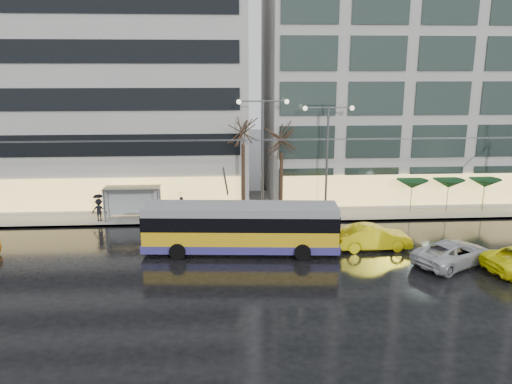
{
  "coord_description": "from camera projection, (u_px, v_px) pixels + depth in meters",
  "views": [
    {
      "loc": [
        -0.96,
        -26.91,
        11.36
      ],
      "look_at": [
        1.11,
        5.0,
        3.48
      ],
      "focal_mm": 35.0,
      "sensor_mm": 36.0,
      "label": 1
    }
  ],
  "objects": [
    {
      "name": "pedestrian_c",
      "position": [
        99.0,
        207.0,
        37.68
      ],
      "size": [
        1.11,
        0.82,
        2.11
      ],
      "color": "black",
      "rests_on": "sidewalk"
    },
    {
      "name": "parasol_a",
      "position": [
        412.0,
        184.0,
        39.8
      ],
      "size": [
        2.5,
        2.5,
        2.65
      ],
      "color": "#595B60",
      "rests_on": "sidewalk"
    },
    {
      "name": "pedestrian_b",
      "position": [
        150.0,
        203.0,
        39.5
      ],
      "size": [
        0.9,
        0.71,
        1.82
      ],
      "color": "black",
      "rests_on": "sidewalk"
    },
    {
      "name": "tree_b",
      "position": [
        282.0,
        136.0,
        38.39
      ],
      "size": [
        3.2,
        3.2,
        7.7
      ],
      "color": "black",
      "rests_on": "sidewalk"
    },
    {
      "name": "taxi_b",
      "position": [
        373.0,
        237.0,
        32.25
      ],
      "size": [
        4.87,
        1.85,
        1.59
      ],
      "primitive_type": "imported",
      "rotation": [
        0.0,
        0.0,
        1.61
      ],
      "color": "yellow",
      "rests_on": "ground"
    },
    {
      "name": "pedestrian_a",
      "position": [
        181.0,
        201.0,
        38.03
      ],
      "size": [
        1.03,
        1.04,
        2.19
      ],
      "color": "black",
      "rests_on": "sidewalk"
    },
    {
      "name": "bus_shelter",
      "position": [
        128.0,
        195.0,
        38.21
      ],
      "size": [
        4.2,
        1.6,
        2.51
      ],
      "color": "#595B60",
      "rests_on": "sidewalk"
    },
    {
      "name": "trolleybus",
      "position": [
        241.0,
        229.0,
        31.47
      ],
      "size": [
        12.36,
        5.19,
        5.66
      ],
      "color": "yellow",
      "rests_on": "ground"
    },
    {
      "name": "street_lamp_near",
      "position": [
        263.0,
        142.0,
        38.0
      ],
      "size": [
        3.96,
        0.36,
        9.03
      ],
      "color": "#595B60",
      "rests_on": "sidewalk"
    },
    {
      "name": "catenary",
      "position": [
        252.0,
        172.0,
        35.58
      ],
      "size": [
        42.24,
        5.12,
        7.0
      ],
      "color": "#595B60",
      "rests_on": "ground"
    },
    {
      "name": "sidewalk",
      "position": [
        260.0,
        205.0,
        42.52
      ],
      "size": [
        80.0,
        10.0,
        0.15
      ],
      "primitive_type": "cube",
      "color": "gray",
      "rests_on": "ground"
    },
    {
      "name": "building_right",
      "position": [
        442.0,
        55.0,
        45.42
      ],
      "size": [
        32.0,
        14.0,
        25.0
      ],
      "primitive_type": "cube",
      "color": "#A9A7A2",
      "rests_on": "sidewalk"
    },
    {
      "name": "parasol_b",
      "position": [
        449.0,
        184.0,
        39.99
      ],
      "size": [
        2.5,
        2.5,
        2.65
      ],
      "color": "#595B60",
      "rests_on": "sidewalk"
    },
    {
      "name": "street_lamp_far",
      "position": [
        327.0,
        145.0,
        38.38
      ],
      "size": [
        3.96,
        0.36,
        8.53
      ],
      "color": "#595B60",
      "rests_on": "sidewalk"
    },
    {
      "name": "sedan_silver",
      "position": [
        453.0,
        253.0,
        29.64
      ],
      "size": [
        5.88,
        4.73,
        1.49
      ],
      "primitive_type": "imported",
      "rotation": [
        0.0,
        0.0,
        2.07
      ],
      "color": "silver",
      "rests_on": "ground"
    },
    {
      "name": "kerb",
      "position": [
        264.0,
        223.0,
        37.72
      ],
      "size": [
        80.0,
        0.1,
        0.15
      ],
      "primitive_type": "cube",
      "color": "slate",
      "rests_on": "ground"
    },
    {
      "name": "tree_a",
      "position": [
        243.0,
        127.0,
        37.84
      ],
      "size": [
        3.2,
        3.2,
        8.4
      ],
      "color": "black",
      "rests_on": "sidewalk"
    },
    {
      "name": "building_left",
      "position": [
        51.0,
        72.0,
        43.59
      ],
      "size": [
        34.0,
        14.0,
        22.0
      ],
      "primitive_type": "cube",
      "color": "#A9A7A2",
      "rests_on": "sidewalk"
    },
    {
      "name": "ground",
      "position": [
        243.0,
        271.0,
        28.85
      ],
      "size": [
        140.0,
        140.0,
        0.0
      ],
      "primitive_type": "plane",
      "color": "black",
      "rests_on": "ground"
    },
    {
      "name": "parasol_c",
      "position": [
        485.0,
        183.0,
        40.17
      ],
      "size": [
        2.5,
        2.5,
        2.65
      ],
      "color": "#595B60",
      "rests_on": "sidewalk"
    }
  ]
}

